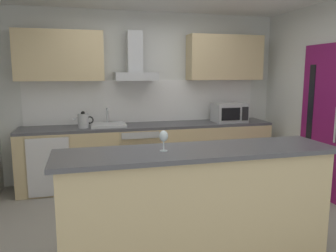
% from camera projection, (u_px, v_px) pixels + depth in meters
% --- Properties ---
extents(ground, '(5.30, 4.53, 0.02)m').
position_uv_depth(ground, '(176.00, 222.00, 3.79)').
color(ground, gray).
extents(wall_back, '(5.30, 0.12, 2.60)m').
position_uv_depth(wall_back, '(145.00, 96.00, 5.32)').
color(wall_back, silver).
rests_on(wall_back, ground).
extents(backsplash_tile, '(3.65, 0.02, 0.66)m').
position_uv_depth(backsplash_tile, '(146.00, 101.00, 5.26)').
color(backsplash_tile, white).
extents(counter_back, '(3.78, 0.60, 0.90)m').
position_uv_depth(counter_back, '(150.00, 154.00, 5.09)').
color(counter_back, '#D1B784').
rests_on(counter_back, ground).
extents(counter_island, '(2.48, 0.64, 1.02)m').
position_uv_depth(counter_island, '(198.00, 204.00, 2.98)').
color(counter_island, '#D1B784').
rests_on(counter_island, ground).
extents(upper_cabinets, '(3.73, 0.32, 0.70)m').
position_uv_depth(upper_cabinets, '(147.00, 57.00, 5.00)').
color(upper_cabinets, '#D1B784').
extents(side_door, '(0.08, 0.85, 2.05)m').
position_uv_depth(side_door, '(323.00, 122.00, 4.46)').
color(side_door, '#7A1456').
rests_on(side_door, ground).
extents(oven, '(0.60, 0.62, 0.80)m').
position_uv_depth(oven, '(138.00, 154.00, 5.02)').
color(oven, slate).
rests_on(oven, ground).
extents(refrigerator, '(0.58, 0.60, 0.85)m').
position_uv_depth(refrigerator, '(50.00, 162.00, 4.71)').
color(refrigerator, white).
rests_on(refrigerator, ground).
extents(microwave, '(0.50, 0.38, 0.30)m').
position_uv_depth(microwave, '(229.00, 113.00, 5.26)').
color(microwave, '#B7BABC').
rests_on(microwave, counter_back).
extents(sink, '(0.50, 0.40, 0.26)m').
position_uv_depth(sink, '(108.00, 124.00, 4.85)').
color(sink, silver).
rests_on(sink, counter_back).
extents(kettle, '(0.29, 0.15, 0.24)m').
position_uv_depth(kettle, '(83.00, 121.00, 4.70)').
color(kettle, '#B7BABC').
rests_on(kettle, counter_back).
extents(range_hood, '(0.62, 0.45, 0.72)m').
position_uv_depth(range_hood, '(135.00, 65.00, 4.93)').
color(range_hood, '#B7BABC').
extents(wine_glass, '(0.08, 0.08, 0.18)m').
position_uv_depth(wine_glass, '(164.00, 137.00, 2.81)').
color(wine_glass, silver).
rests_on(wine_glass, counter_island).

